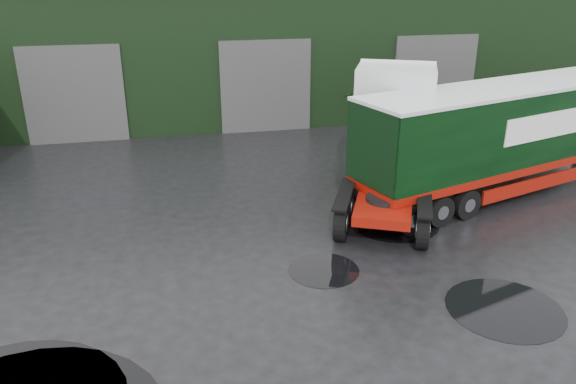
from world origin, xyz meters
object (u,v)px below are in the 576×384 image
object	(u,v)px
tree_back_a	(100,1)
hero_tractor	(390,145)
warehouse	(245,42)
wash_bucket	(460,194)
lorry_right	(503,140)
tree_back_b	(335,13)

from	to	relation	value
tree_back_a	hero_tractor	bearing A→B (deg)	-68.66
warehouse	hero_tractor	size ratio (longest dim) A/B	4.88
wash_bucket	tree_back_a	world-z (taller)	tree_back_a
lorry_right	wash_bucket	size ratio (longest dim) A/B	42.06
hero_tractor	wash_bucket	xyz separation A→B (m)	(2.63, 0.28, -1.91)
lorry_right	tree_back_b	size ratio (longest dim) A/B	1.82
lorry_right	tree_back_a	world-z (taller)	tree_back_a
wash_bucket	hero_tractor	bearing A→B (deg)	-173.92
warehouse	hero_tractor	world-z (taller)	warehouse
hero_tractor	tree_back_a	size ratio (longest dim) A/B	0.70
tree_back_b	tree_back_a	bearing A→B (deg)	180.00
warehouse	tree_back_b	distance (m)	12.82
warehouse	wash_bucket	size ratio (longest dim) A/B	99.76
hero_tractor	tree_back_b	world-z (taller)	tree_back_b
lorry_right	tree_back_a	bearing A→B (deg)	-167.84
tree_back_b	warehouse	bearing A→B (deg)	-128.66
warehouse	lorry_right	distance (m)	16.21
warehouse	lorry_right	xyz separation A→B (m)	(6.00, -15.00, -1.36)
warehouse	lorry_right	world-z (taller)	warehouse
wash_bucket	tree_back_b	distance (m)	25.70
hero_tractor	wash_bucket	distance (m)	3.26
hero_tractor	tree_back_b	distance (m)	26.26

